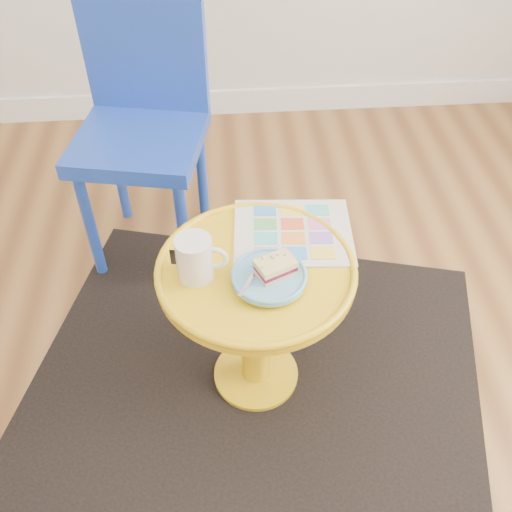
{
  "coord_description": "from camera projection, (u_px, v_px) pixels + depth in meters",
  "views": [
    {
      "loc": [
        0.23,
        -0.5,
        1.45
      ],
      "look_at": [
        0.3,
        0.47,
        0.5
      ],
      "focal_mm": 40.0,
      "sensor_mm": 36.0,
      "label": 1
    }
  ],
  "objects": [
    {
      "name": "chair",
      "position": [
        143.0,
        114.0,
        1.81
      ],
      "size": [
        0.46,
        0.46,
        0.88
      ],
      "rotation": [
        0.0,
        0.0,
        -0.2
      ],
      "color": "#1A3CAD",
      "rests_on": "ground"
    },
    {
      "name": "fork",
      "position": [
        254.0,
        274.0,
        1.33
      ],
      "size": [
        0.08,
        0.13,
        0.0
      ],
      "rotation": [
        0.0,
        0.0,
        -0.51
      ],
      "color": "silver",
      "rests_on": "plate"
    },
    {
      "name": "rug",
      "position": [
        256.0,
        375.0,
        1.7
      ],
      "size": [
        1.54,
        1.39,
        0.01
      ],
      "primitive_type": "cube",
      "rotation": [
        0.0,
        0.0,
        -0.26
      ],
      "color": "black",
      "rests_on": "ground"
    },
    {
      "name": "newspaper",
      "position": [
        293.0,
        232.0,
        1.47
      ],
      "size": [
        0.32,
        0.28,
        0.01
      ],
      "primitive_type": "cube",
      "rotation": [
        0.0,
        0.0,
        -0.07
      ],
      "color": "silver",
      "rests_on": "side_table"
    },
    {
      "name": "side_table",
      "position": [
        256.0,
        303.0,
        1.47
      ],
      "size": [
        0.49,
        0.49,
        0.46
      ],
      "color": "gold",
      "rests_on": "ground"
    },
    {
      "name": "mug",
      "position": [
        196.0,
        257.0,
        1.32
      ],
      "size": [
        0.12,
        0.09,
        0.11
      ],
      "rotation": [
        0.0,
        0.0,
        -0.17
      ],
      "color": "white",
      "rests_on": "side_table"
    },
    {
      "name": "cake_slice",
      "position": [
        276.0,
        267.0,
        1.32
      ],
      "size": [
        0.11,
        0.09,
        0.04
      ],
      "rotation": [
        0.0,
        0.0,
        0.43
      ],
      "color": "#D3BC8C",
      "rests_on": "plate"
    },
    {
      "name": "plate",
      "position": [
        269.0,
        277.0,
        1.33
      ],
      "size": [
        0.18,
        0.18,
        0.02
      ],
      "color": "#5FA6C9",
      "rests_on": "newspaper"
    }
  ]
}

